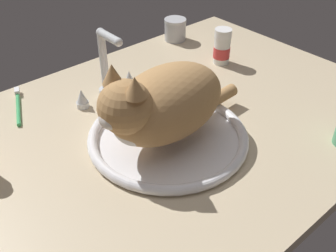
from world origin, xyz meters
TOP-DOWN VIEW (x-y plane):
  - countertop at (0.00, 0.00)cm, footprint 116.44×81.43cm
  - sink_basin at (-5.31, -5.08)cm, footprint 36.58×36.58cm
  - faucet at (-5.31, 18.82)cm, footprint 18.11×10.40cm
  - cat at (-7.47, -5.18)cm, footprint 40.25×18.68cm
  - metal_jar at (32.69, 34.73)cm, footprint 7.29×7.29cm
  - pill_bottle at (32.01, 13.04)cm, footprint 5.10×5.10cm
  - toothbrush at (-25.38, 30.32)cm, footprint 7.58×15.86cm

SIDE VIEW (x-z plane):
  - countertop at x=0.00cm, z-range 0.00..3.00cm
  - toothbrush at x=-25.38cm, z-range 2.78..4.48cm
  - sink_basin at x=-5.31cm, z-range 2.85..5.13cm
  - metal_jar at x=32.69cm, z-range 3.02..10.31cm
  - pill_bottle at x=32.01cm, z-range 2.61..13.45cm
  - faucet at x=-5.31cm, z-range 0.80..20.16cm
  - cat at x=-7.47cm, z-range 3.74..23.80cm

